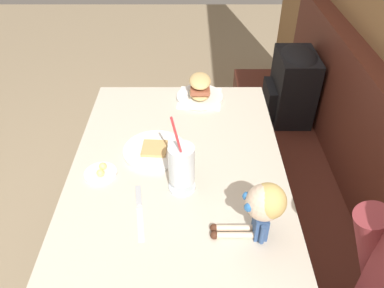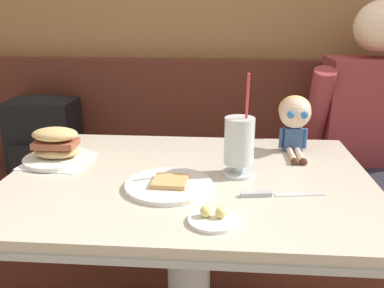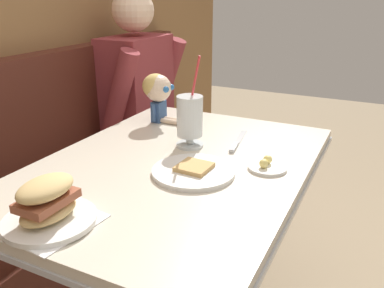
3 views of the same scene
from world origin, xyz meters
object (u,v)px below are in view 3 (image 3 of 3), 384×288
at_px(butter_saucer, 267,166).
at_px(butter_knife, 236,144).
at_px(toast_plate, 193,171).
at_px(diner_patron, 143,93).
at_px(milkshake_glass, 190,119).
at_px(sandwich_plate, 48,206).
at_px(seated_doll, 158,91).

bearing_deg(butter_saucer, butter_knife, 46.94).
bearing_deg(toast_plate, diner_patron, 41.04).
bearing_deg(butter_saucer, diner_patron, 53.25).
bearing_deg(toast_plate, milkshake_glass, 29.30).
relative_size(milkshake_glass, diner_patron, 0.39).
height_order(toast_plate, sandwich_plate, sandwich_plate).
height_order(seated_doll, diner_patron, diner_patron).
distance_m(sandwich_plate, seated_doll, 0.82).
relative_size(toast_plate, diner_patron, 0.31).
bearing_deg(sandwich_plate, diner_patron, 22.69).
height_order(milkshake_glass, diner_patron, diner_patron).
bearing_deg(toast_plate, seated_doll, 41.71).
xyz_separation_m(butter_saucer, seated_doll, (0.27, 0.54, 0.12)).
bearing_deg(butter_knife, toast_plate, 173.28).
distance_m(sandwich_plate, diner_patron, 1.27).
relative_size(butter_saucer, diner_patron, 0.15).
bearing_deg(butter_saucer, seated_doll, 63.73).
relative_size(milkshake_glass, butter_saucer, 2.62).
height_order(sandwich_plate, diner_patron, diner_patron).
height_order(butter_knife, seated_doll, seated_doll).
distance_m(butter_knife, diner_patron, 0.86).
bearing_deg(sandwich_plate, milkshake_glass, -6.89).
distance_m(milkshake_glass, butter_knife, 0.19).
bearing_deg(diner_patron, seated_doll, -139.68).
height_order(toast_plate, milkshake_glass, milkshake_glass).
xyz_separation_m(toast_plate, seated_doll, (0.40, 0.35, 0.12)).
xyz_separation_m(toast_plate, butter_saucer, (0.13, -0.19, 0.00)).
height_order(butter_saucer, diner_patron, diner_patron).
xyz_separation_m(sandwich_plate, butter_knife, (0.67, -0.22, -0.04)).
distance_m(toast_plate, butter_knife, 0.28).
xyz_separation_m(seated_doll, diner_patron, (0.37, 0.32, -0.13)).
bearing_deg(butter_knife, diner_patron, 54.80).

